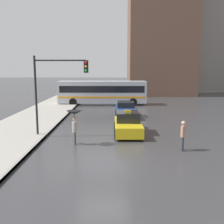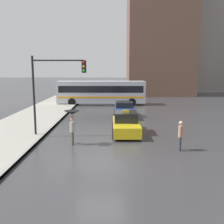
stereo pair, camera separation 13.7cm
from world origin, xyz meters
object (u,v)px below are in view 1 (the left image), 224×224
pedestrian_man (182,133)px  taxi (127,124)px  traffic_light (56,81)px  city_bus (102,92)px  pedestrian_with_umbrella (74,119)px  sedan_red (125,110)px

pedestrian_man → taxi: bearing=-125.9°
taxi → traffic_light: bearing=10.6°
taxi → pedestrian_man: 4.91m
city_bus → pedestrian_with_umbrella: bearing=-2.6°
city_bus → pedestrian_with_umbrella: size_ratio=5.41×
taxi → city_bus: size_ratio=0.40×
sedan_red → pedestrian_with_umbrella: pedestrian_with_umbrella is taller
taxi → pedestrian_man: bearing=125.3°
sedan_red → city_bus: size_ratio=0.37×
taxi → pedestrian_with_umbrella: pedestrian_with_umbrella is taller
pedestrian_with_umbrella → pedestrian_man: size_ratio=1.23×
traffic_light → taxi: bearing=10.6°
city_bus → traffic_light: bearing=-7.6°
taxi → city_bus: bearing=-81.5°
pedestrian_man → traffic_light: 8.63m
sedan_red → pedestrian_man: pedestrian_man is taller
taxi → traffic_light: 5.70m
pedestrian_man → traffic_light: traffic_light is taller
city_bus → traffic_light: 17.03m
pedestrian_with_umbrella → traffic_light: (-1.37, 1.95, 2.15)m
pedestrian_man → traffic_light: (-7.55, 3.12, 2.78)m
pedestrian_with_umbrella → pedestrian_man: (6.18, -1.17, -0.62)m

